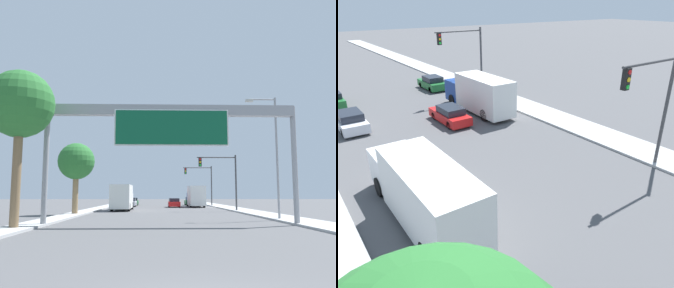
# 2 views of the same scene
# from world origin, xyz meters

# --- Properties ---
(sidewalk_right) EXTENTS (3.00, 120.00, 0.15)m
(sidewalk_right) POSITION_xyz_m (9.50, 60.00, 0.07)
(sidewalk_right) COLOR #ABABAB
(sidewalk_right) RESTS_ON ground
(car_mid_right) EXTENTS (1.76, 4.47, 1.39)m
(car_mid_right) POSITION_xyz_m (1.75, 52.16, 0.66)
(car_mid_right) COLOR red
(car_mid_right) RESTS_ON ground
(car_mid_left) EXTENTS (1.87, 4.22, 1.48)m
(car_mid_left) POSITION_xyz_m (5.25, 63.35, 0.70)
(car_mid_left) COLOR #1E662D
(car_mid_left) RESTS_ON ground
(car_near_left) EXTENTS (1.89, 4.56, 1.45)m
(car_near_left) POSITION_xyz_m (-5.25, 55.33, 0.69)
(car_near_left) COLOR silver
(car_near_left) RESTS_ON ground
(truck_box_primary) EXTENTS (2.31, 8.93, 3.15)m
(truck_box_primary) POSITION_xyz_m (-5.25, 40.85, 1.61)
(truck_box_primary) COLOR white
(truck_box_primary) RESTS_ON ground
(truck_box_secondary) EXTENTS (2.34, 8.66, 3.28)m
(truck_box_secondary) POSITION_xyz_m (5.25, 53.20, 1.67)
(truck_box_secondary) COLOR navy
(truck_box_secondary) RESTS_ON ground
(traffic_light_near_intersection) EXTENTS (4.74, 0.32, 6.69)m
(traffic_light_near_intersection) POSITION_xyz_m (7.05, 38.00, 4.51)
(traffic_light_near_intersection) COLOR #3D3D3F
(traffic_light_near_intersection) RESTS_ON ground
(traffic_light_mid_block) EXTENTS (4.98, 0.32, 6.86)m
(traffic_light_mid_block) POSITION_xyz_m (6.99, 58.00, 4.63)
(traffic_light_mid_block) COLOR #3D3D3F
(traffic_light_mid_block) RESTS_ON ground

